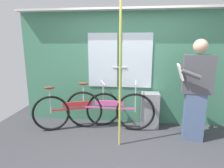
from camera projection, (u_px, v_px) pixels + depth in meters
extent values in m
cube|color=#38383D|center=(126.00, 155.00, 2.93)|extent=(5.54, 4.14, 0.04)
cube|color=#427F60|center=(129.00, 69.00, 3.92)|extent=(4.54, 0.08, 2.29)
cube|color=silver|center=(103.00, 60.00, 3.89)|extent=(0.60, 0.02, 1.10)
cube|color=silver|center=(137.00, 61.00, 3.81)|extent=(0.60, 0.02, 1.10)
cylinder|color=#B2B2B7|center=(120.00, 67.00, 3.86)|extent=(0.28, 0.02, 0.02)
cube|color=silver|center=(131.00, 9.00, 3.57)|extent=(4.54, 0.28, 0.04)
torus|color=black|center=(103.00, 109.00, 3.86)|extent=(0.68, 0.28, 0.70)
torus|color=black|center=(51.00, 113.00, 3.64)|extent=(0.68, 0.28, 0.70)
cube|color=red|center=(78.00, 108.00, 3.74)|extent=(0.93, 0.35, 0.03)
cube|color=red|center=(78.00, 104.00, 3.72)|extent=(0.54, 0.21, 0.10)
cylinder|color=#B7B7BC|center=(50.00, 101.00, 3.59)|extent=(0.02, 0.02, 0.51)
ellipsoid|color=brown|center=(49.00, 88.00, 3.53)|extent=(0.22, 0.15, 0.06)
cylinder|color=#B7B7BC|center=(103.00, 96.00, 3.80)|extent=(0.02, 0.02, 0.55)
cylinder|color=#B7B7BC|center=(103.00, 83.00, 3.74)|extent=(0.17, 0.42, 0.02)
torus|color=black|center=(135.00, 112.00, 3.65)|extent=(0.75, 0.06, 0.75)
torus|color=black|center=(84.00, 110.00, 3.78)|extent=(0.75, 0.06, 0.75)
cube|color=#D14C93|center=(109.00, 108.00, 3.70)|extent=(0.97, 0.05, 0.03)
cube|color=#D14C93|center=(109.00, 103.00, 3.68)|extent=(0.56, 0.04, 0.10)
cylinder|color=#B7B7BC|center=(84.00, 97.00, 3.72)|extent=(0.02, 0.02, 0.53)
ellipsoid|color=brown|center=(83.00, 83.00, 3.67)|extent=(0.20, 0.09, 0.06)
cylinder|color=#B7B7BC|center=(136.00, 98.00, 3.58)|extent=(0.02, 0.02, 0.57)
cylinder|color=#B7B7BC|center=(136.00, 83.00, 3.52)|extent=(0.03, 0.44, 0.02)
cube|color=slate|center=(194.00, 117.00, 3.29)|extent=(0.36, 0.22, 0.85)
cube|color=#4C4C51|center=(198.00, 74.00, 3.13)|extent=(0.50, 0.26, 0.64)
sphere|color=tan|center=(201.00, 46.00, 3.03)|extent=(0.23, 0.23, 0.23)
cube|color=silver|center=(180.00, 72.00, 3.19)|extent=(0.15, 0.35, 0.26)
cylinder|color=#4C4C51|center=(191.00, 74.00, 2.95)|extent=(0.31, 0.11, 0.17)
cylinder|color=#4C4C51|center=(187.00, 70.00, 3.36)|extent=(0.31, 0.11, 0.17)
cube|color=gray|center=(150.00, 110.00, 3.82)|extent=(0.35, 0.28, 0.71)
cylinder|color=#C6C14C|center=(120.00, 78.00, 2.95)|extent=(0.04, 0.04, 2.29)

